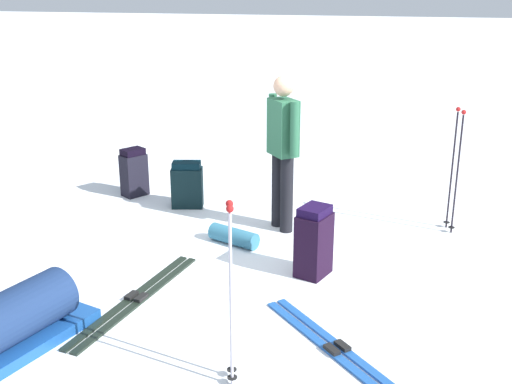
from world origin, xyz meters
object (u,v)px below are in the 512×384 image
Objects in this scene: backpack_small_spare at (187,185)px; sleeping_mat_rolled at (234,236)px; ski_pair_near at (337,350)px; ski_pair_far at (136,299)px; ski_poles_planted_near at (231,286)px; backpack_bright at (134,173)px; ski_poles_planted_far at (455,164)px; skier_standing at (283,145)px; backpack_large_dark at (314,242)px; gear_sled at (18,321)px.

backpack_small_spare is 1.31m from sleeping_mat_rolled.
ski_pair_near is 1.84m from ski_pair_far.
backpack_small_spare is 3.62m from ski_poles_planted_near.
backpack_bright is 2.07m from sleeping_mat_rolled.
backpack_bright is at bearing -95.19° from ski_poles_planted_far.
skier_standing is 1.29× the size of ski_poles_planted_near.
ski_poles_planted_far is at bearing 88.38° from backpack_small_spare.
backpack_large_dark is at bearing -164.31° from ski_pair_near.
backpack_large_dark is (-1.26, -0.35, 0.32)m from ski_pair_near.
ski_poles_planted_near is (3.30, 1.42, 0.46)m from backpack_small_spare.
backpack_bright is at bearing -127.60° from sleeping_mat_rolled.
ski_pair_far is 2.39m from backpack_small_spare.
ski_poles_planted_near is 0.99× the size of gear_sled.
backpack_large_dark is at bearing 169.66° from ski_poles_planted_near.
ski_pair_far is at bearing 147.46° from gear_sled.
gear_sled is (-0.06, -1.67, -0.51)m from ski_poles_planted_near.
skier_standing is 1.34m from backpack_large_dark.
ski_poles_planted_near reaches higher than backpack_small_spare.
skier_standing is 1.23× the size of ski_pair_near.
gear_sled reaches higher than sleeping_mat_rolled.
ski_pair_near is 4.21m from backpack_bright.
gear_sled is 2.50m from sleeping_mat_rolled.
ski_pair_near is at bearing 35.22° from sleeping_mat_rolled.
ski_pair_near is at bearing 127.58° from ski_poles_planted_near.
ski_poles_planted_near is (3.56, 2.21, 0.43)m from backpack_bright.
skier_standing is at bearing -155.33° from backpack_large_dark.
ski_pair_near is at bearing 37.03° from backpack_small_spare.
backpack_large_dark is 1.86m from ski_poles_planted_near.
ski_pair_far is 2.85m from backpack_bright.
ski_poles_planted_near is at bearing 49.43° from ski_pair_far.
ski_pair_far is 1.38× the size of ski_poles_planted_near.
ski_poles_planted_far is at bearing 129.42° from ski_pair_far.
backpack_large_dark reaches higher than ski_pair_near.
backpack_large_dark is at bearing 120.25° from ski_pair_far.
ski_poles_planted_far is 1.03× the size of gear_sled.
skier_standing reaches higher than ski_pair_far.
ski_poles_planted_far is at bearing 137.22° from backpack_large_dark.
ski_poles_planted_near is 1.75m from gear_sled.
skier_standing is at bearing 143.33° from sleeping_mat_rolled.
backpack_large_dark is 2.64m from gear_sled.
skier_standing is at bearing 71.03° from backpack_bright.
skier_standing is 2.33m from ski_pair_far.
ski_poles_planted_near is at bearing 3.41° from skier_standing.
ski_poles_planted_far is at bearing 160.19° from ski_pair_near.
backpack_large_dark reaches higher than ski_pair_far.
skier_standing reaches higher than backpack_small_spare.
backpack_bright reaches higher than ski_pair_far.
ski_poles_planted_near is 0.97× the size of ski_poles_planted_far.
ski_poles_planted_far is at bearing 100.92° from skier_standing.
skier_standing is at bearing 151.79° from gear_sled.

